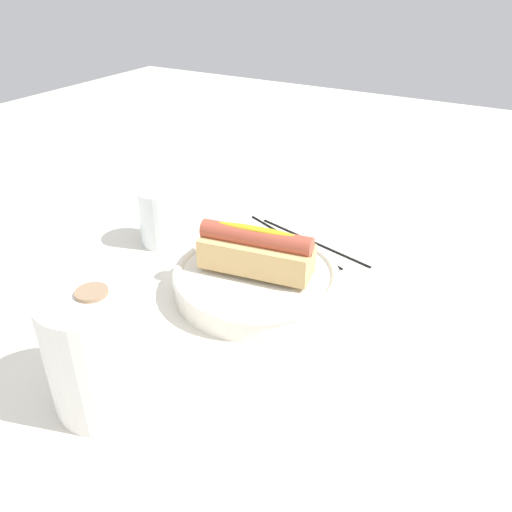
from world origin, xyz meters
name	(u,v)px	position (x,y,z in m)	size (l,w,h in m)	color
ground_plane	(260,296)	(0.00, 0.00, 0.00)	(2.40, 2.40, 0.00)	silver
serving_bowl	(256,279)	(0.01, -0.01, 0.02)	(0.23, 0.23, 0.04)	silver
hotdog_front	(256,251)	(0.01, -0.01, 0.06)	(0.16, 0.07, 0.06)	#DBB270
water_glass	(161,220)	(0.21, -0.05, 0.04)	(0.07, 0.07, 0.09)	white
paper_towel_roll	(102,349)	(0.04, 0.24, 0.07)	(0.11, 0.11, 0.13)	white
chopstick_near	(293,240)	(0.03, -0.16, 0.00)	(0.01, 0.01, 0.22)	black
chopstick_far	(314,241)	(0.00, -0.17, 0.00)	(0.01, 0.01, 0.22)	black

